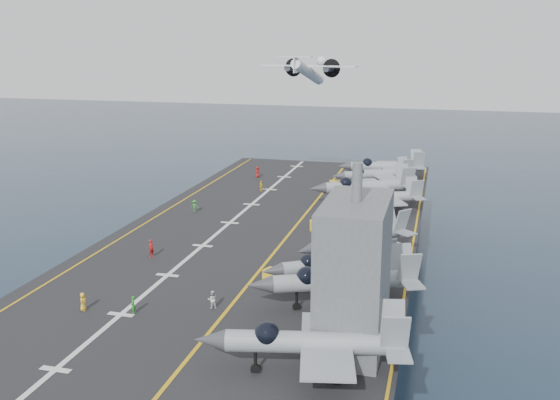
% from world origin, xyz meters
% --- Properties ---
extents(ground, '(500.00, 500.00, 0.00)m').
position_xyz_m(ground, '(0.00, 0.00, 0.00)').
color(ground, '#142135').
rests_on(ground, ground).
extents(hull, '(36.00, 90.00, 10.00)m').
position_xyz_m(hull, '(0.00, 0.00, 5.00)').
color(hull, '#56595E').
rests_on(hull, ground).
extents(flight_deck, '(38.00, 92.00, 0.40)m').
position_xyz_m(flight_deck, '(0.00, 0.00, 10.20)').
color(flight_deck, black).
rests_on(flight_deck, hull).
extents(foul_line, '(0.35, 90.00, 0.02)m').
position_xyz_m(foul_line, '(3.00, 0.00, 10.42)').
color(foul_line, gold).
rests_on(foul_line, flight_deck).
extents(landing_centerline, '(0.50, 90.00, 0.02)m').
position_xyz_m(landing_centerline, '(-6.00, 0.00, 10.42)').
color(landing_centerline, silver).
rests_on(landing_centerline, flight_deck).
extents(deck_edge_port, '(0.25, 90.00, 0.02)m').
position_xyz_m(deck_edge_port, '(-17.00, 0.00, 10.42)').
color(deck_edge_port, gold).
rests_on(deck_edge_port, flight_deck).
extents(deck_edge_stbd, '(0.25, 90.00, 0.02)m').
position_xyz_m(deck_edge_stbd, '(18.50, 0.00, 10.42)').
color(deck_edge_stbd, gold).
rests_on(deck_edge_stbd, flight_deck).
extents(island_superstructure, '(5.00, 10.00, 15.00)m').
position_xyz_m(island_superstructure, '(15.00, -30.00, 17.90)').
color(island_superstructure, '#56595E').
rests_on(island_superstructure, flight_deck).
extents(fighter_jet_0, '(17.52, 13.45, 5.46)m').
position_xyz_m(fighter_jet_0, '(12.98, -35.67, 13.13)').
color(fighter_jet_0, '#9DA8AF').
rests_on(fighter_jet_0, flight_deck).
extents(fighter_jet_1, '(18.64, 15.68, 5.50)m').
position_xyz_m(fighter_jet_1, '(13.22, -23.27, 13.15)').
color(fighter_jet_1, gray).
rests_on(fighter_jet_1, flight_deck).
extents(fighter_jet_2, '(16.63, 15.13, 4.81)m').
position_xyz_m(fighter_jet_2, '(11.68, -18.09, 12.80)').
color(fighter_jet_2, gray).
rests_on(fighter_jet_2, flight_deck).
extents(fighter_jet_3, '(17.56, 18.04, 5.26)m').
position_xyz_m(fighter_jet_3, '(12.85, -9.78, 13.03)').
color(fighter_jet_3, '#8E979C').
rests_on(fighter_jet_3, flight_deck).
extents(fighter_jet_5, '(16.48, 14.14, 4.83)m').
position_xyz_m(fighter_jet_5, '(13.14, 10.35, 12.81)').
color(fighter_jet_5, '#9EA5AD').
rests_on(fighter_jet_5, flight_deck).
extents(fighter_jet_6, '(19.05, 16.48, 5.57)m').
position_xyz_m(fighter_jet_6, '(10.83, 15.33, 13.18)').
color(fighter_jet_6, gray).
rests_on(fighter_jet_6, flight_deck).
extents(fighter_jet_7, '(16.50, 14.49, 4.80)m').
position_xyz_m(fighter_jet_7, '(10.97, 26.00, 12.80)').
color(fighter_jet_7, '#8D949D').
rests_on(fighter_jet_7, flight_deck).
extents(fighter_jet_8, '(17.19, 13.66, 5.24)m').
position_xyz_m(fighter_jet_8, '(11.96, 32.29, 13.02)').
color(fighter_jet_8, '#969EA6').
rests_on(fighter_jet_8, flight_deck).
extents(tow_cart_a, '(2.42, 2.01, 1.24)m').
position_xyz_m(tow_cart_a, '(5.33, -18.81, 11.02)').
color(tow_cart_a, yellow).
rests_on(tow_cart_a, flight_deck).
extents(tow_cart_b, '(2.31, 1.82, 1.21)m').
position_xyz_m(tow_cart_b, '(6.15, -0.11, 11.01)').
color(tow_cart_b, gold).
rests_on(tow_cart_b, flight_deck).
extents(tow_cart_c, '(2.09, 1.56, 1.14)m').
position_xyz_m(tow_cart_c, '(4.27, 24.29, 10.97)').
color(tow_cart_c, gold).
rests_on(tow_cart_c, flight_deck).
extents(crew_0, '(0.85, 1.13, 1.72)m').
position_xyz_m(crew_0, '(-9.79, -29.99, 11.26)').
color(crew_0, yellow).
rests_on(crew_0, flight_deck).
extents(crew_1, '(1.26, 1.47, 2.07)m').
position_xyz_m(crew_1, '(-10.17, -15.15, 11.43)').
color(crew_1, '#B21919').
rests_on(crew_1, flight_deck).
extents(crew_3, '(1.09, 0.74, 1.79)m').
position_xyz_m(crew_3, '(-12.68, 3.94, 11.29)').
color(crew_3, '#278829').
rests_on(crew_3, flight_deck).
extents(crew_4, '(1.29, 1.24, 1.80)m').
position_xyz_m(crew_4, '(-6.97, 18.41, 11.30)').
color(crew_4, yellow).
rests_on(crew_4, flight_deck).
extents(crew_5, '(1.00, 1.31, 1.97)m').
position_xyz_m(crew_5, '(-10.62, 28.54, 11.39)').
color(crew_5, '#B21919').
rests_on(crew_5, flight_deck).
extents(crew_6, '(1.09, 1.22, 1.69)m').
position_xyz_m(crew_6, '(-4.99, -29.50, 11.25)').
color(crew_6, '#219123').
rests_on(crew_6, flight_deck).
extents(crew_7, '(1.22, 1.05, 1.72)m').
position_xyz_m(crew_7, '(1.51, -26.55, 11.26)').
color(crew_7, white).
rests_on(crew_7, flight_deck).
extents(transport_plane, '(25.14, 19.36, 5.36)m').
position_xyz_m(transport_plane, '(-8.59, 61.48, 27.44)').
color(transport_plane, white).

